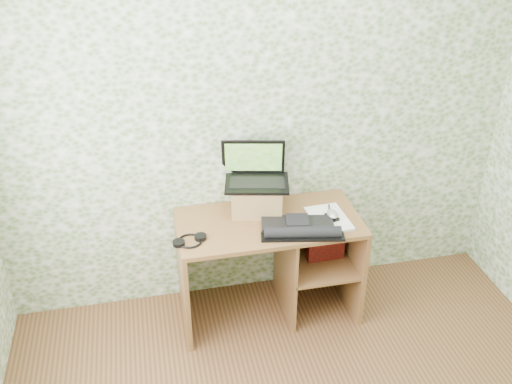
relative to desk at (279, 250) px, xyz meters
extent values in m
plane|color=white|center=(-0.08, 0.28, 0.82)|extent=(3.50, 0.00, 3.50)
cube|color=brown|center=(-0.08, -0.03, 0.25)|extent=(1.20, 0.60, 0.03)
cube|color=brown|center=(-0.66, -0.03, -0.12)|extent=(0.03, 0.60, 0.72)
cube|color=brown|center=(0.51, -0.03, -0.12)|extent=(0.03, 0.60, 0.72)
cube|color=brown|center=(0.04, -0.03, -0.12)|extent=(0.02, 0.56, 0.72)
cube|color=brown|center=(0.27, -0.03, -0.10)|extent=(0.46, 0.56, 0.02)
cube|color=brown|center=(0.28, 0.26, -0.12)|extent=(0.48, 0.02, 0.72)
cube|color=olive|center=(-0.13, 0.12, 0.37)|extent=(0.38, 0.34, 0.20)
cube|color=black|center=(-0.13, 0.12, 0.48)|extent=(0.47, 0.37, 0.02)
cube|color=black|center=(-0.13, 0.10, 0.49)|extent=(0.38, 0.23, 0.00)
cube|color=black|center=(-0.13, 0.23, 0.61)|extent=(0.42, 0.15, 0.26)
cube|color=#245518|center=(-0.13, 0.22, 0.61)|extent=(0.38, 0.13, 0.22)
cube|color=black|center=(0.08, -0.14, 0.29)|extent=(0.48, 0.25, 0.04)
cube|color=black|center=(0.08, -0.14, 0.30)|extent=(0.17, 0.17, 0.06)
cylinder|color=black|center=(0.08, -0.26, 0.31)|extent=(0.48, 0.16, 0.07)
cube|color=black|center=(0.08, -0.26, 0.28)|extent=(0.53, 0.20, 0.01)
torus|color=black|center=(-0.61, -0.16, 0.28)|extent=(0.19, 0.19, 0.01)
cylinder|color=black|center=(-0.68, -0.18, 0.28)|extent=(0.08, 0.08, 0.03)
cylinder|color=black|center=(-0.54, -0.14, 0.28)|extent=(0.08, 0.08, 0.03)
cube|color=white|center=(0.31, -0.10, 0.28)|extent=(0.25, 0.34, 0.02)
ellipsoid|color=silver|center=(0.33, -0.11, 0.30)|extent=(0.09, 0.12, 0.04)
cylinder|color=black|center=(0.34, -0.02, 0.29)|extent=(0.05, 0.15, 0.01)
cube|color=#9A140E|center=(0.32, -0.03, 0.06)|extent=(0.26, 0.09, 0.31)
camera|label=1|loc=(-0.82, -3.07, 2.29)|focal=40.00mm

